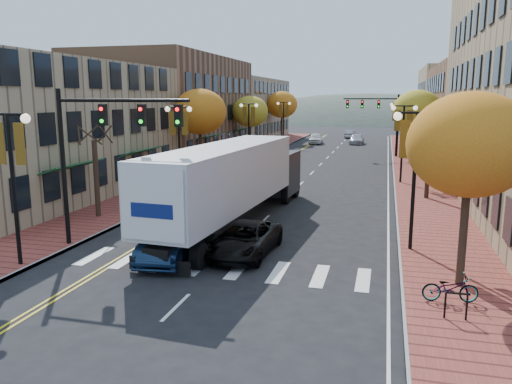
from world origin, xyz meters
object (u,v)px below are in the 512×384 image
Objects in this scene: semi_truck at (235,178)px; bicycle at (450,288)px; navy_sedan at (172,239)px; black_suv at (245,239)px.

bicycle is at bearing -36.46° from semi_truck.
semi_truck is 6.33m from navy_sedan.
semi_truck is 3.52× the size of black_suv.
bicycle is at bearing -20.78° from black_suv.
black_suv is 2.82× the size of bicycle.
bicycle is at bearing -18.89° from navy_sedan.
navy_sedan is at bearing 69.98° from bicycle.
semi_truck is at bearing 41.54° from bicycle.
navy_sedan is 2.82× the size of bicycle.
navy_sedan is 10.87m from bicycle.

